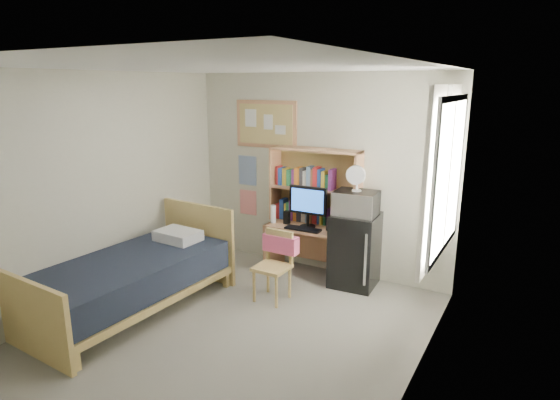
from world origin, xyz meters
The scene contains 25 objects.
floor centered at (0.00, 0.00, -0.01)m, with size 3.60×4.20×0.02m, color gray.
ceiling centered at (0.00, 0.00, 2.60)m, with size 3.60×4.20×0.02m, color white.
wall_back centered at (0.00, 2.10, 1.30)m, with size 3.60×0.04×2.60m, color beige.
wall_left centered at (-1.80, 0.00, 1.30)m, with size 0.04×4.20×2.60m, color beige.
wall_right centered at (1.80, 0.00, 1.30)m, with size 0.04×4.20×2.60m, color beige.
window_unit centered at (1.75, 1.20, 1.60)m, with size 0.10×1.40×1.70m, color white.
curtain_left centered at (1.72, 0.80, 1.60)m, with size 0.04×0.55×1.70m, color silver.
curtain_right centered at (1.72, 1.60, 1.60)m, with size 0.04×0.55×1.70m, color silver.
bulletin_board centered at (-0.78, 2.08, 1.92)m, with size 0.94×0.03×0.64m, color tan.
poster_wave centered at (-1.10, 2.09, 1.25)m, with size 0.30×0.01×0.42m, color #264F98.
poster_japan centered at (-1.10, 2.09, 0.78)m, with size 0.28×0.01×0.36m, color red.
desk centered at (0.04, 1.80, 0.34)m, with size 1.08×0.54×0.68m, color tan.
desk_chair centered at (-0.01, 0.93, 0.41)m, with size 0.41×0.41×0.81m, color tan.
mini_fridge centered at (0.66, 1.81, 0.46)m, with size 0.54×0.54×0.92m, color black.
bed centered at (-1.24, -0.06, 0.30)m, with size 1.09×2.18×0.60m, color black.
hutch centered at (0.04, 1.95, 1.17)m, with size 1.20×0.30×0.98m, color tan.
monitor centered at (0.04, 1.74, 0.95)m, with size 0.50×0.04×0.54m, color black.
keyboard centered at (0.04, 1.60, 0.69)m, with size 0.46×0.15×0.02m, color black.
speaker_left centered at (-0.26, 1.73, 0.76)m, with size 0.07×0.07×0.17m, color black.
speaker_right centered at (0.34, 1.75, 0.76)m, with size 0.07×0.07×0.16m, color black.
water_bottle centered at (-0.44, 1.69, 0.80)m, with size 0.07×0.07×0.24m, color silver.
hoodie centered at (-0.01, 1.13, 0.63)m, with size 0.43×0.13×0.21m, color #F25C88.
microwave centered at (0.66, 1.79, 1.06)m, with size 0.50×0.38×0.29m, color silver.
desk_fan centered at (0.66, 1.79, 1.35)m, with size 0.23×0.23×0.28m, color silver.
pillow centered at (-1.20, 0.69, 0.66)m, with size 0.52×0.36×0.12m, color silver.
Camera 1 is at (2.57, -3.39, 2.46)m, focal length 30.00 mm.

